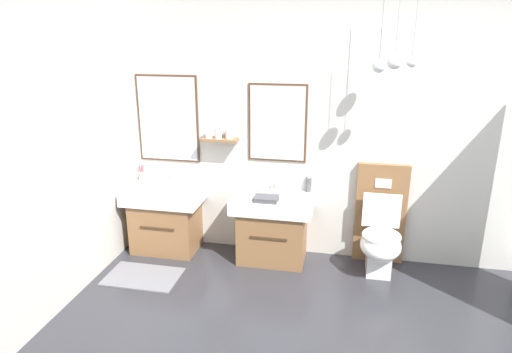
% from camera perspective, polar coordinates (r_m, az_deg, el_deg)
% --- Properties ---
extents(wall_back, '(5.14, 0.62, 2.58)m').
position_cam_1_polar(wall_back, '(4.40, 14.21, 5.61)').
color(wall_back, beige).
rests_on(wall_back, ground).
extents(wall_left, '(0.12, 3.68, 2.58)m').
position_cam_1_polar(wall_left, '(3.51, -29.30, 0.75)').
color(wall_left, beige).
rests_on(wall_left, ground).
extents(bath_mat, '(0.68, 0.44, 0.01)m').
position_cam_1_polar(bath_mat, '(4.44, -14.07, -12.16)').
color(bath_mat, slate).
rests_on(bath_mat, ground).
extents(vanity_sink_left, '(0.78, 0.51, 0.67)m').
position_cam_1_polar(vanity_sink_left, '(4.77, -11.32, -4.98)').
color(vanity_sink_left, brown).
rests_on(vanity_sink_left, ground).
extents(tap_on_left_sink, '(0.03, 0.13, 0.11)m').
position_cam_1_polar(tap_on_left_sink, '(4.80, -10.75, 0.08)').
color(tap_on_left_sink, silver).
rests_on(tap_on_left_sink, vanity_sink_left).
extents(vanity_sink_right, '(0.78, 0.51, 0.67)m').
position_cam_1_polar(vanity_sink_right, '(4.47, 2.12, -6.20)').
color(vanity_sink_right, brown).
rests_on(vanity_sink_right, ground).
extents(tap_on_right_sink, '(0.03, 0.13, 0.11)m').
position_cam_1_polar(tap_on_right_sink, '(4.51, 2.57, -0.79)').
color(tap_on_right_sink, silver).
rests_on(tap_on_right_sink, vanity_sink_right).
extents(toilet, '(0.48, 0.62, 1.00)m').
position_cam_1_polar(toilet, '(4.45, 15.41, -6.83)').
color(toilet, brown).
rests_on(toilet, ground).
extents(toothbrush_cup, '(0.07, 0.07, 0.21)m').
position_cam_1_polar(toothbrush_cup, '(4.92, -14.16, 0.15)').
color(toothbrush_cup, silver).
rests_on(toothbrush_cup, vanity_sink_left).
extents(soap_dispenser, '(0.06, 0.06, 0.18)m').
position_cam_1_polar(soap_dispenser, '(4.47, 6.64, -1.01)').
color(soap_dispenser, '#4C4C51').
rests_on(soap_dispenser, vanity_sink_right).
extents(folded_hand_towel, '(0.22, 0.16, 0.04)m').
position_cam_1_polar(folded_hand_towel, '(4.21, 1.28, -2.84)').
color(folded_hand_towel, '#47474C').
rests_on(folded_hand_towel, vanity_sink_right).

